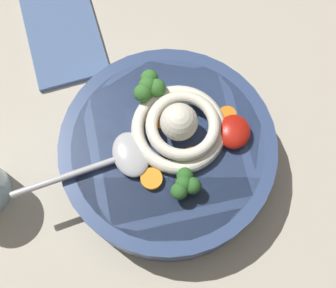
{
  "coord_description": "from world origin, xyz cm",
  "views": [
    {
      "loc": [
        -20.04,
        -3.3,
        59.67
      ],
      "look_at": [
        -1.97,
        -0.03,
        9.19
      ],
      "focal_mm": 45.65,
      "sensor_mm": 36.0,
      "label": 1
    }
  ],
  "objects_px": {
    "noodle_pile": "(180,127)",
    "soup_spoon": "(120,158)",
    "folded_napkin": "(64,36)",
    "soup_bowl": "(168,152)"
  },
  "relations": [
    {
      "from": "soup_spoon",
      "to": "folded_napkin",
      "type": "height_order",
      "value": "soup_spoon"
    },
    {
      "from": "soup_bowl",
      "to": "soup_spoon",
      "type": "bearing_deg",
      "value": 120.17
    },
    {
      "from": "noodle_pile",
      "to": "soup_spoon",
      "type": "xyz_separation_m",
      "value": [
        -0.05,
        0.07,
        -0.01
      ]
    },
    {
      "from": "soup_bowl",
      "to": "noodle_pile",
      "type": "distance_m",
      "value": 0.05
    },
    {
      "from": "soup_spoon",
      "to": "folded_napkin",
      "type": "xyz_separation_m",
      "value": [
        0.2,
        0.14,
        -0.07
      ]
    },
    {
      "from": "noodle_pile",
      "to": "soup_spoon",
      "type": "distance_m",
      "value": 0.08
    },
    {
      "from": "soup_bowl",
      "to": "noodle_pile",
      "type": "xyz_separation_m",
      "value": [
        0.02,
        -0.01,
        0.05
      ]
    },
    {
      "from": "noodle_pile",
      "to": "folded_napkin",
      "type": "distance_m",
      "value": 0.27
    },
    {
      "from": "noodle_pile",
      "to": "folded_napkin",
      "type": "bearing_deg",
      "value": 53.84
    },
    {
      "from": "noodle_pile",
      "to": "soup_spoon",
      "type": "height_order",
      "value": "noodle_pile"
    }
  ]
}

